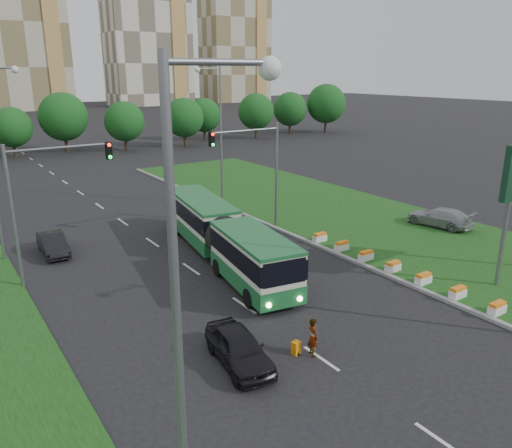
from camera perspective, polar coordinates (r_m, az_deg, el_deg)
ground at (r=27.75m, az=3.90°, el=-7.73°), size 360.00×360.00×0.00m
grass_median at (r=41.52m, az=11.29°, el=0.62°), size 14.00×60.00×0.15m
median_kerb at (r=37.06m, az=3.68°, el=-1.06°), size 0.30×60.00×0.18m
lane_markings at (r=43.29m, az=-15.89°, el=0.87°), size 0.20×100.00×0.01m
flower_planters at (r=31.01m, az=15.39°, el=-4.68°), size 1.10×13.70×0.60m
traffic_mast_median at (r=36.62m, az=0.32°, el=7.24°), size 5.76×0.32×8.00m
traffic_mast_left at (r=29.88m, az=-23.25°, el=3.56°), size 5.76×0.32×8.00m
street_lamps at (r=32.80m, az=-11.03°, el=6.91°), size 36.00×60.00×12.00m
tree_line at (r=79.33m, az=-15.48°, el=11.39°), size 120.00×8.00×9.00m
apartment_tower_ceast at (r=172.98m, az=-25.52°, el=20.05°), size 25.00×15.00×50.00m
apartment_tower_east at (r=184.22m, az=-12.35°, el=20.50°), size 27.00×15.00×47.00m
midrise_east at (r=200.09m, az=-2.42°, el=19.55°), size 24.00×14.00×40.00m
articulated_bus at (r=31.55m, az=-4.07°, el=-1.30°), size 2.61×16.76×2.76m
car_left_near at (r=21.14m, az=-1.96°, el=-13.96°), size 2.35×4.54×1.48m
car_left_far at (r=35.54m, az=-22.19°, el=-2.13°), size 1.65×4.28×1.39m
car_median at (r=40.82m, az=20.27°, el=0.76°), size 2.95×5.28×1.45m
pedestrian at (r=21.78m, az=6.54°, el=-12.71°), size 0.54×0.70×1.71m
shopping_trolley at (r=22.04m, az=4.60°, el=-13.94°), size 0.35×0.37×0.60m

